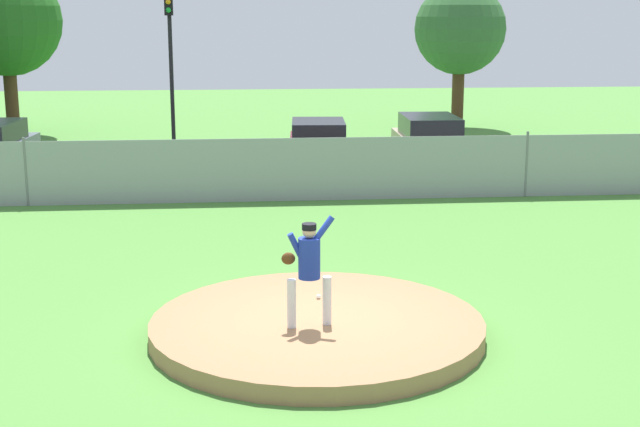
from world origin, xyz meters
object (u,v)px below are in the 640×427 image
object	(u,v)px
pitcher_youth	(309,264)
traffic_light_near	(170,44)
baseball	(319,297)
parked_car_burgundy	(318,147)
parked_car_champagne	(429,145)
traffic_cone_orange	(367,155)

from	to	relation	value
pitcher_youth	traffic_light_near	size ratio (longest dim) A/B	0.29
pitcher_youth	traffic_light_near	world-z (taller)	traffic_light_near
baseball	traffic_light_near	bearing A→B (deg)	101.26
parked_car_burgundy	parked_car_champagne	distance (m)	3.44
parked_car_burgundy	traffic_light_near	world-z (taller)	traffic_light_near
parked_car_burgundy	traffic_cone_orange	xyz separation A→B (m)	(1.72, 1.28, -0.49)
traffic_cone_orange	pitcher_youth	bearing A→B (deg)	-101.30
parked_car_burgundy	baseball	bearing A→B (deg)	-95.18
traffic_light_near	traffic_cone_orange	bearing A→B (deg)	-22.56
parked_car_champagne	traffic_light_near	size ratio (longest dim) A/B	0.82
baseball	parked_car_champagne	distance (m)	14.02
parked_car_burgundy	traffic_light_near	bearing A→B (deg)	139.98
parked_car_champagne	traffic_light_near	distance (m)	9.65
baseball	traffic_cone_orange	distance (m)	15.11
traffic_cone_orange	baseball	bearing A→B (deg)	-101.26
pitcher_youth	traffic_cone_orange	world-z (taller)	pitcher_youth
parked_car_burgundy	pitcher_youth	bearing A→B (deg)	-95.74
traffic_cone_orange	traffic_light_near	world-z (taller)	traffic_light_near
pitcher_youth	baseball	xyz separation A→B (m)	(0.26, 1.25, -0.91)
pitcher_youth	baseball	bearing A→B (deg)	78.24
parked_car_champagne	traffic_cone_orange	distance (m)	2.40
pitcher_youth	baseball	size ratio (longest dim) A/B	22.32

